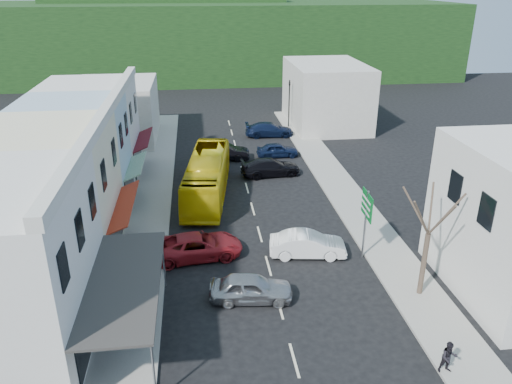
{
  "coord_description": "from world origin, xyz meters",
  "views": [
    {
      "loc": [
        -3.82,
        -25.11,
        15.64
      ],
      "look_at": [
        0.0,
        6.0,
        2.2
      ],
      "focal_mm": 35.0,
      "sensor_mm": 36.0,
      "label": 1
    }
  ],
  "objects_px": {
    "pedestrian_left": "(121,254)",
    "street_tree": "(428,234)",
    "car_white": "(308,245)",
    "car_silver": "(251,289)",
    "car_red": "(198,247)",
    "traffic_signal": "(289,104)",
    "pedestrian_right": "(449,356)",
    "direction_sign": "(365,225)",
    "bus": "(207,177)"
  },
  "relations": [
    {
      "from": "pedestrian_left",
      "to": "direction_sign",
      "type": "height_order",
      "value": "direction_sign"
    },
    {
      "from": "pedestrian_left",
      "to": "traffic_signal",
      "type": "bearing_deg",
      "value": -39.35
    },
    {
      "from": "bus",
      "to": "car_white",
      "type": "distance_m",
      "value": 11.5
    },
    {
      "from": "car_silver",
      "to": "car_white",
      "type": "bearing_deg",
      "value": -36.85
    },
    {
      "from": "pedestrian_left",
      "to": "pedestrian_right",
      "type": "relative_size",
      "value": 1.0
    },
    {
      "from": "direction_sign",
      "to": "street_tree",
      "type": "relative_size",
      "value": 0.6
    },
    {
      "from": "direction_sign",
      "to": "traffic_signal",
      "type": "height_order",
      "value": "traffic_signal"
    },
    {
      "from": "car_silver",
      "to": "traffic_signal",
      "type": "xyz_separation_m",
      "value": [
        7.96,
        32.38,
        2.0
      ]
    },
    {
      "from": "pedestrian_left",
      "to": "street_tree",
      "type": "relative_size",
      "value": 0.23
    },
    {
      "from": "pedestrian_right",
      "to": "street_tree",
      "type": "xyz_separation_m",
      "value": [
        1.31,
        5.71,
        2.69
      ]
    },
    {
      "from": "car_red",
      "to": "pedestrian_left",
      "type": "bearing_deg",
      "value": 94.79
    },
    {
      "from": "car_white",
      "to": "pedestrian_left",
      "type": "xyz_separation_m",
      "value": [
        -11.04,
        -0.23,
        0.3
      ]
    },
    {
      "from": "pedestrian_right",
      "to": "bus",
      "type": "bearing_deg",
      "value": 116.47
    },
    {
      "from": "car_white",
      "to": "pedestrian_right",
      "type": "bearing_deg",
      "value": -152.98
    },
    {
      "from": "car_white",
      "to": "traffic_signal",
      "type": "height_order",
      "value": "traffic_signal"
    },
    {
      "from": "car_red",
      "to": "traffic_signal",
      "type": "height_order",
      "value": "traffic_signal"
    },
    {
      "from": "car_white",
      "to": "direction_sign",
      "type": "bearing_deg",
      "value": -94.1
    },
    {
      "from": "car_red",
      "to": "pedestrian_right",
      "type": "distance_m",
      "value": 15.27
    },
    {
      "from": "car_silver",
      "to": "car_white",
      "type": "height_order",
      "value": "same"
    },
    {
      "from": "pedestrian_right",
      "to": "street_tree",
      "type": "height_order",
      "value": "street_tree"
    },
    {
      "from": "traffic_signal",
      "to": "pedestrian_right",
      "type": "bearing_deg",
      "value": 85.0
    },
    {
      "from": "pedestrian_right",
      "to": "street_tree",
      "type": "bearing_deg",
      "value": 78.67
    },
    {
      "from": "car_white",
      "to": "direction_sign",
      "type": "relative_size",
      "value": 1.0
    },
    {
      "from": "pedestrian_left",
      "to": "street_tree",
      "type": "bearing_deg",
      "value": -117.32
    },
    {
      "from": "bus",
      "to": "street_tree",
      "type": "height_order",
      "value": "street_tree"
    },
    {
      "from": "car_red",
      "to": "pedestrian_right",
      "type": "relative_size",
      "value": 2.71
    },
    {
      "from": "car_silver",
      "to": "street_tree",
      "type": "xyz_separation_m",
      "value": [
        9.0,
        -0.66,
        2.99
      ]
    },
    {
      "from": "car_silver",
      "to": "traffic_signal",
      "type": "distance_m",
      "value": 33.4
    },
    {
      "from": "car_silver",
      "to": "car_red",
      "type": "relative_size",
      "value": 0.96
    },
    {
      "from": "street_tree",
      "to": "traffic_signal",
      "type": "relative_size",
      "value": 1.37
    },
    {
      "from": "bus",
      "to": "traffic_signal",
      "type": "distance_m",
      "value": 20.77
    },
    {
      "from": "pedestrian_left",
      "to": "street_tree",
      "type": "distance_m",
      "value": 16.96
    },
    {
      "from": "pedestrian_right",
      "to": "street_tree",
      "type": "relative_size",
      "value": 0.23
    },
    {
      "from": "street_tree",
      "to": "traffic_signal",
      "type": "height_order",
      "value": "street_tree"
    },
    {
      "from": "bus",
      "to": "car_white",
      "type": "bearing_deg",
      "value": -52.5
    },
    {
      "from": "car_red",
      "to": "street_tree",
      "type": "height_order",
      "value": "street_tree"
    },
    {
      "from": "pedestrian_left",
      "to": "pedestrian_right",
      "type": "height_order",
      "value": "same"
    },
    {
      "from": "pedestrian_right",
      "to": "traffic_signal",
      "type": "height_order",
      "value": "traffic_signal"
    },
    {
      "from": "car_white",
      "to": "car_silver",
      "type": "bearing_deg",
      "value": 143.83
    },
    {
      "from": "car_red",
      "to": "pedestrian_left",
      "type": "xyz_separation_m",
      "value": [
        -4.39,
        -0.88,
        0.3
      ]
    },
    {
      "from": "bus",
      "to": "pedestrian_left",
      "type": "bearing_deg",
      "value": -110.08
    },
    {
      "from": "car_silver",
      "to": "pedestrian_right",
      "type": "relative_size",
      "value": 2.59
    },
    {
      "from": "car_red",
      "to": "traffic_signal",
      "type": "bearing_deg",
      "value": -27.7
    },
    {
      "from": "pedestrian_right",
      "to": "traffic_signal",
      "type": "relative_size",
      "value": 0.31
    },
    {
      "from": "car_white",
      "to": "car_red",
      "type": "distance_m",
      "value": 6.68
    },
    {
      "from": "car_white",
      "to": "pedestrian_right",
      "type": "distance_m",
      "value": 11.17
    },
    {
      "from": "pedestrian_left",
      "to": "pedestrian_right",
      "type": "distance_m",
      "value": 18.03
    },
    {
      "from": "car_white",
      "to": "car_red",
      "type": "relative_size",
      "value": 0.96
    },
    {
      "from": "street_tree",
      "to": "car_red",
      "type": "bearing_deg",
      "value": 155.01
    },
    {
      "from": "car_white",
      "to": "street_tree",
      "type": "bearing_deg",
      "value": -126.11
    }
  ]
}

